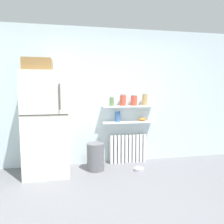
{
  "coord_description": "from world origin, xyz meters",
  "views": [
    {
      "loc": [
        -0.94,
        -2.2,
        1.48
      ],
      "look_at": [
        -0.18,
        1.6,
        1.05
      ],
      "focal_mm": 35.31,
      "sensor_mm": 36.0,
      "label": 1
    }
  ],
  "objects_px": {
    "storage_jar_0": "(112,101)",
    "trash_bin": "(95,157)",
    "vase": "(118,117)",
    "storage_jar_2": "(134,100)",
    "shelf_bowl": "(142,119)",
    "storage_jar_1": "(123,100)",
    "pet_food_bowl": "(139,169)",
    "refrigerator": "(46,121)",
    "radiator": "(128,148)",
    "storage_jar_3": "(145,100)"
  },
  "relations": [
    {
      "from": "vase",
      "to": "shelf_bowl",
      "type": "height_order",
      "value": "vase"
    },
    {
      "from": "storage_jar_0",
      "to": "shelf_bowl",
      "type": "bearing_deg",
      "value": 0.0
    },
    {
      "from": "storage_jar_1",
      "to": "pet_food_bowl",
      "type": "distance_m",
      "value": 1.32
    },
    {
      "from": "storage_jar_0",
      "to": "trash_bin",
      "type": "distance_m",
      "value": 1.07
    },
    {
      "from": "storage_jar_1",
      "to": "vase",
      "type": "relative_size",
      "value": 1.12
    },
    {
      "from": "vase",
      "to": "storage_jar_2",
      "type": "bearing_deg",
      "value": -0.0
    },
    {
      "from": "storage_jar_2",
      "to": "shelf_bowl",
      "type": "bearing_deg",
      "value": 0.0
    },
    {
      "from": "storage_jar_3",
      "to": "shelf_bowl",
      "type": "relative_size",
      "value": 1.55
    },
    {
      "from": "refrigerator",
      "to": "radiator",
      "type": "relative_size",
      "value": 2.7
    },
    {
      "from": "shelf_bowl",
      "to": "pet_food_bowl",
      "type": "relative_size",
      "value": 0.86
    },
    {
      "from": "storage_jar_2",
      "to": "pet_food_bowl",
      "type": "height_order",
      "value": "storage_jar_2"
    },
    {
      "from": "radiator",
      "to": "trash_bin",
      "type": "distance_m",
      "value": 0.75
    },
    {
      "from": "storage_jar_2",
      "to": "vase",
      "type": "distance_m",
      "value": 0.45
    },
    {
      "from": "storage_jar_2",
      "to": "radiator",
      "type": "bearing_deg",
      "value": 164.81
    },
    {
      "from": "vase",
      "to": "shelf_bowl",
      "type": "distance_m",
      "value": 0.5
    },
    {
      "from": "storage_jar_1",
      "to": "pet_food_bowl",
      "type": "bearing_deg",
      "value": -68.3
    },
    {
      "from": "radiator",
      "to": "storage_jar_0",
      "type": "relative_size",
      "value": 4.11
    },
    {
      "from": "radiator",
      "to": "storage_jar_1",
      "type": "xyz_separation_m",
      "value": [
        -0.11,
        -0.03,
        0.96
      ]
    },
    {
      "from": "refrigerator",
      "to": "storage_jar_1",
      "type": "bearing_deg",
      "value": 9.86
    },
    {
      "from": "storage_jar_2",
      "to": "storage_jar_0",
      "type": "bearing_deg",
      "value": 180.0
    },
    {
      "from": "radiator",
      "to": "pet_food_bowl",
      "type": "distance_m",
      "value": 0.56
    },
    {
      "from": "pet_food_bowl",
      "to": "storage_jar_0",
      "type": "bearing_deg",
      "value": 131.21
    },
    {
      "from": "storage_jar_1",
      "to": "storage_jar_3",
      "type": "bearing_deg",
      "value": -0.0
    },
    {
      "from": "trash_bin",
      "to": "vase",
      "type": "bearing_deg",
      "value": 29.57
    },
    {
      "from": "refrigerator",
      "to": "storage_jar_0",
      "type": "xyz_separation_m",
      "value": [
        1.18,
        0.24,
        0.3
      ]
    },
    {
      "from": "storage_jar_0",
      "to": "shelf_bowl",
      "type": "height_order",
      "value": "storage_jar_0"
    },
    {
      "from": "trash_bin",
      "to": "storage_jar_1",
      "type": "bearing_deg",
      "value": 24.91
    },
    {
      "from": "storage_jar_0",
      "to": "storage_jar_2",
      "type": "height_order",
      "value": "storage_jar_2"
    },
    {
      "from": "shelf_bowl",
      "to": "pet_food_bowl",
      "type": "xyz_separation_m",
      "value": [
        -0.21,
        -0.46,
        -0.84
      ]
    },
    {
      "from": "refrigerator",
      "to": "shelf_bowl",
      "type": "height_order",
      "value": "refrigerator"
    },
    {
      "from": "radiator",
      "to": "storage_jar_3",
      "type": "relative_size",
      "value": 3.15
    },
    {
      "from": "vase",
      "to": "storage_jar_3",
      "type": "bearing_deg",
      "value": 0.0
    },
    {
      "from": "storage_jar_2",
      "to": "storage_jar_3",
      "type": "height_order",
      "value": "storage_jar_3"
    },
    {
      "from": "storage_jar_1",
      "to": "shelf_bowl",
      "type": "height_order",
      "value": "storage_jar_1"
    },
    {
      "from": "storage_jar_0",
      "to": "vase",
      "type": "distance_m",
      "value": 0.32
    },
    {
      "from": "storage_jar_3",
      "to": "shelf_bowl",
      "type": "xyz_separation_m",
      "value": [
        -0.05,
        0.0,
        -0.39
      ]
    },
    {
      "from": "storage_jar_0",
      "to": "pet_food_bowl",
      "type": "xyz_separation_m",
      "value": [
        0.41,
        -0.46,
        -1.2
      ]
    },
    {
      "from": "refrigerator",
      "to": "storage_jar_3",
      "type": "distance_m",
      "value": 1.89
    },
    {
      "from": "shelf_bowl",
      "to": "trash_bin",
      "type": "bearing_deg",
      "value": -164.63
    },
    {
      "from": "trash_bin",
      "to": "pet_food_bowl",
      "type": "height_order",
      "value": "trash_bin"
    },
    {
      "from": "refrigerator",
      "to": "storage_jar_0",
      "type": "relative_size",
      "value": 11.07
    },
    {
      "from": "radiator",
      "to": "storage_jar_3",
      "type": "height_order",
      "value": "storage_jar_3"
    },
    {
      "from": "storage_jar_0",
      "to": "trash_bin",
      "type": "xyz_separation_m",
      "value": [
        -0.35,
        -0.27,
        -0.98
      ]
    },
    {
      "from": "shelf_bowl",
      "to": "vase",
      "type": "bearing_deg",
      "value": 180.0
    },
    {
      "from": "radiator",
      "to": "pet_food_bowl",
      "type": "relative_size",
      "value": 4.2
    },
    {
      "from": "refrigerator",
      "to": "pet_food_bowl",
      "type": "relative_size",
      "value": 11.32
    },
    {
      "from": "trash_bin",
      "to": "pet_food_bowl",
      "type": "xyz_separation_m",
      "value": [
        0.76,
        -0.2,
        -0.22
      ]
    },
    {
      "from": "storage_jar_0",
      "to": "trash_bin",
      "type": "relative_size",
      "value": 0.36
    },
    {
      "from": "refrigerator",
      "to": "storage_jar_0",
      "type": "distance_m",
      "value": 1.24
    },
    {
      "from": "radiator",
      "to": "storage_jar_1",
      "type": "distance_m",
      "value": 0.97
    }
  ]
}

